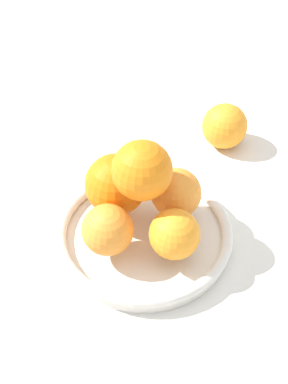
# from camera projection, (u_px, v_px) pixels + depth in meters

# --- Properties ---
(ground_plane) EXTENTS (4.00, 4.00, 0.00)m
(ground_plane) POSITION_uv_depth(u_px,v_px,m) (144.00, 241.00, 0.73)
(ground_plane) COLOR silver
(fruit_bowl) EXTENTS (0.24, 0.24, 0.03)m
(fruit_bowl) POSITION_uv_depth(u_px,v_px,m) (144.00, 234.00, 0.72)
(fruit_bowl) COLOR silver
(fruit_bowl) RESTS_ON ground_plane
(orange_pile) EXTENTS (0.17, 0.17, 0.13)m
(orange_pile) POSITION_uv_depth(u_px,v_px,m) (139.00, 196.00, 0.68)
(orange_pile) COLOR orange
(orange_pile) RESTS_ON fruit_bowl
(stray_orange) EXTENTS (0.07, 0.07, 0.07)m
(stray_orange) POSITION_uv_depth(u_px,v_px,m) (225.00, 126.00, 0.86)
(stray_orange) COLOR orange
(stray_orange) RESTS_ON ground_plane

